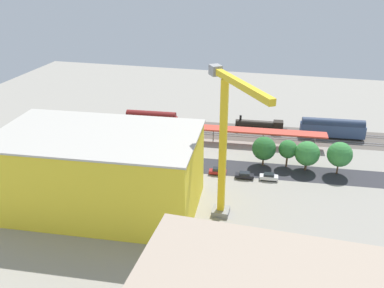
{
  "coord_description": "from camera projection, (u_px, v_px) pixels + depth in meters",
  "views": [
    {
      "loc": [
        -26.0,
        98.64,
        50.25
      ],
      "look_at": [
        -2.3,
        1.48,
        5.19
      ],
      "focal_mm": 38.49,
      "sensor_mm": 36.0,
      "label": 1
    }
  ],
  "objects": [
    {
      "name": "parked_car_3",
      "position": [
        194.0,
        169.0,
        106.38
      ],
      "size": [
        4.28,
        1.91,
        1.56
      ],
      "color": "black",
      "rests_on": "ground"
    },
    {
      "name": "street_tree_3",
      "position": [
        264.0,
        148.0,
        107.87
      ],
      "size": [
        6.23,
        6.23,
        8.01
      ],
      "color": "brown",
      "rests_on": "ground"
    },
    {
      "name": "parked_car_2",
      "position": [
        218.0,
        171.0,
        104.85
      ],
      "size": [
        4.55,
        2.14,
        1.78
      ],
      "color": "black",
      "rests_on": "ground"
    },
    {
      "name": "freight_coach_far",
      "position": [
        151.0,
        120.0,
        132.06
      ],
      "size": [
        16.8,
        4.16,
        6.04
      ],
      "color": "black",
      "rests_on": "ground"
    },
    {
      "name": "traffic_light",
      "position": [
        130.0,
        136.0,
        115.88
      ],
      "size": [
        0.5,
        0.36,
        7.26
      ],
      "color": "#333333",
      "rests_on": "ground"
    },
    {
      "name": "street_tree_5",
      "position": [
        127.0,
        134.0,
        116.17
      ],
      "size": [
        4.91,
        4.91,
        7.68
      ],
      "color": "brown",
      "rests_on": "ground"
    },
    {
      "name": "street_tree_2",
      "position": [
        340.0,
        154.0,
        103.3
      ],
      "size": [
        6.28,
        6.28,
        8.58
      ],
      "color": "brown",
      "rests_on": "ground"
    },
    {
      "name": "parked_car_6",
      "position": [
        119.0,
        159.0,
        111.23
      ],
      "size": [
        4.19,
        2.08,
        1.86
      ],
      "color": "black",
      "rests_on": "ground"
    },
    {
      "name": "track_rails",
      "position": [
        202.0,
        129.0,
        132.57
      ],
      "size": [
        122.28,
        15.9,
        0.12
      ],
      "color": "#9E9EA8",
      "rests_on": "ground"
    },
    {
      "name": "parked_car_0",
      "position": [
        269.0,
        177.0,
        102.14
      ],
      "size": [
        4.62,
        2.13,
        1.78
      ],
      "color": "black",
      "rests_on": "ground"
    },
    {
      "name": "passenger_coach",
      "position": [
        332.0,
        128.0,
        125.39
      ],
      "size": [
        19.3,
        4.35,
        6.17
      ],
      "color": "black",
      "rests_on": "ground"
    },
    {
      "name": "rail_bed",
      "position": [
        202.0,
        130.0,
        132.64
      ],
      "size": [
        123.22,
        22.31,
        0.01
      ],
      "primitive_type": "cube",
      "rotation": [
        0.0,
        0.0,
        0.07
      ],
      "color": "#5B544C",
      "rests_on": "ground"
    },
    {
      "name": "box_truck_1",
      "position": [
        116.0,
        165.0,
        106.34
      ],
      "size": [
        8.88,
        2.82,
        3.34
      ],
      "color": "black",
      "rests_on": "ground"
    },
    {
      "name": "platform_canopy_near",
      "position": [
        213.0,
        128.0,
        122.38
      ],
      "size": [
        65.77,
        8.54,
        4.52
      ],
      "color": "#C63D2D",
      "rests_on": "ground"
    },
    {
      "name": "street_tree_4",
      "position": [
        307.0,
        153.0,
        105.4
      ],
      "size": [
        6.39,
        6.39,
        7.94
      ],
      "color": "brown",
      "rests_on": "ground"
    },
    {
      "name": "parked_car_5",
      "position": [
        141.0,
        163.0,
        109.14
      ],
      "size": [
        4.36,
        2.07,
        1.65
      ],
      "color": "black",
      "rests_on": "ground"
    },
    {
      "name": "box_truck_2",
      "position": [
        159.0,
        167.0,
        105.29
      ],
      "size": [
        10.06,
        2.98,
        3.49
      ],
      "color": "black",
      "rests_on": "ground"
    },
    {
      "name": "locomotive",
      "position": [
        262.0,
        126.0,
        130.6
      ],
      "size": [
        16.53,
        3.65,
        4.96
      ],
      "color": "black",
      "rests_on": "ground"
    },
    {
      "name": "construction_roof_slab",
      "position": [
        96.0,
        134.0,
        84.7
      ],
      "size": [
        43.71,
        26.6,
        0.4
      ],
      "primitive_type": "cube",
      "rotation": [
        0.0,
        0.0,
        0.07
      ],
      "color": "#B7B2A8",
      "rests_on": "construction_building"
    },
    {
      "name": "street_asphalt",
      "position": [
        182.0,
        164.0,
        110.4
      ],
      "size": [
        122.87,
        17.12,
        0.01
      ],
      "primitive_type": "cube",
      "rotation": [
        0.0,
        0.0,
        0.07
      ],
      "color": "#2D2D33",
      "rests_on": "ground"
    },
    {
      "name": "ground_plane",
      "position": [
        185.0,
        158.0,
        113.64
      ],
      "size": [
        196.07,
        196.07,
        0.0
      ],
      "primitive_type": "plane",
      "color": "gray",
      "rests_on": "ground"
    },
    {
      "name": "parked_car_4",
      "position": [
        165.0,
        166.0,
        107.83
      ],
      "size": [
        4.68,
        2.27,
        1.76
      ],
      "color": "black",
      "rests_on": "ground"
    },
    {
      "name": "construction_building",
      "position": [
        100.0,
        172.0,
        88.29
      ],
      "size": [
        43.07,
        25.96,
        17.07
      ],
      "primitive_type": "cube",
      "rotation": [
        0.0,
        0.0,
        0.07
      ],
      "color": "yellow",
      "rests_on": "ground"
    },
    {
      "name": "parked_car_1",
      "position": [
        245.0,
        176.0,
        102.91
      ],
      "size": [
        4.78,
        2.16,
        1.67
      ],
      "color": "black",
      "rests_on": "ground"
    },
    {
      "name": "street_tree_0",
      "position": [
        288.0,
        149.0,
        107.12
      ],
      "size": [
        4.84,
        4.84,
        7.46
      ],
      "color": "brown",
      "rests_on": "ground"
    },
    {
      "name": "box_truck_0",
      "position": [
        165.0,
        169.0,
        104.52
      ],
      "size": [
        9.15,
        2.99,
        3.2
      ],
      "color": "black",
      "rests_on": "ground"
    },
    {
      "name": "tower_crane",
      "position": [
        226.0,
        139.0,
        80.19
      ],
      "size": [
        14.12,
        19.54,
        31.47
      ],
      "color": "gray",
      "rests_on": "ground"
    },
    {
      "name": "street_tree_1",
      "position": [
        149.0,
        134.0,
        115.25
      ],
      "size": [
        4.66,
        4.66,
        7.73
      ],
      "color": "brown",
      "rests_on": "ground"
    }
  ]
}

